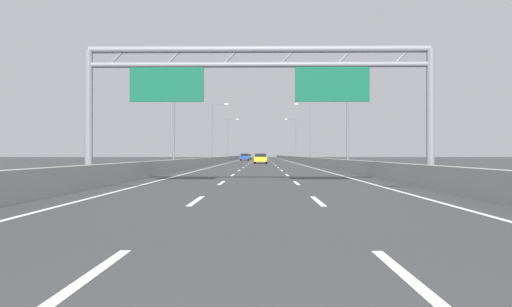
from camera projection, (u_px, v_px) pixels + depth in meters
The scene contains 52 objects.
ground_plane at pixel (262, 161), 102.02m from camera, with size 260.00×260.00×0.00m, color #38383A.
lane_dash_left_0 at pixel (89, 277), 5.55m from camera, with size 0.16×3.00×0.01m, color white.
lane_dash_left_1 at pixel (196, 201), 14.55m from camera, with size 0.16×3.00×0.01m, color white.
lane_dash_left_2 at pixel (221, 183), 23.55m from camera, with size 0.16×3.00×0.01m, color white.
lane_dash_left_3 at pixel (233, 175), 32.55m from camera, with size 0.16×3.00×0.01m, color white.
lane_dash_left_4 at pixel (239, 170), 41.55m from camera, with size 0.16×3.00×0.01m, color white.
lane_dash_left_5 at pixel (243, 168), 50.55m from camera, with size 0.16×3.00×0.01m, color white.
lane_dash_left_6 at pixel (246, 166), 59.55m from camera, with size 0.16×3.00×0.01m, color white.
lane_dash_left_7 at pixel (248, 164), 68.55m from camera, with size 0.16×3.00×0.01m, color white.
lane_dash_left_8 at pixel (250, 163), 77.55m from camera, with size 0.16×3.00×0.01m, color white.
lane_dash_left_9 at pixel (251, 162), 86.55m from camera, with size 0.16×3.00×0.01m, color white.
lane_dash_left_10 at pixel (252, 161), 95.55m from camera, with size 0.16×3.00×0.01m, color white.
lane_dash_left_11 at pixel (253, 161), 104.55m from camera, with size 0.16×3.00×0.01m, color white.
lane_dash_left_12 at pixel (254, 160), 113.54m from camera, with size 0.16×3.00×0.01m, color white.
lane_dash_left_13 at pixel (254, 160), 122.54m from camera, with size 0.16×3.00×0.01m, color white.
lane_dash_left_14 at pixel (255, 159), 131.54m from camera, with size 0.16×3.00×0.01m, color white.
lane_dash_left_15 at pixel (256, 159), 140.54m from camera, with size 0.16×3.00×0.01m, color white.
lane_dash_left_16 at pixel (256, 159), 149.54m from camera, with size 0.16×3.00×0.01m, color white.
lane_dash_left_17 at pixel (256, 158), 158.54m from camera, with size 0.16×3.00×0.01m, color white.
lane_dash_right_0 at pixel (408, 278), 5.51m from camera, with size 0.16×3.00×0.01m, color white.
lane_dash_right_1 at pixel (318, 201), 14.51m from camera, with size 0.16×3.00×0.01m, color white.
lane_dash_right_2 at pixel (296, 183), 23.51m from camera, with size 0.16×3.00×0.01m, color white.
lane_dash_right_3 at pixel (287, 175), 32.50m from camera, with size 0.16×3.00×0.01m, color white.
lane_dash_right_4 at pixel (282, 170), 41.50m from camera, with size 0.16×3.00×0.01m, color white.
lane_dash_right_5 at pixel (278, 168), 50.50m from camera, with size 0.16×3.00×0.01m, color white.
lane_dash_right_6 at pixel (276, 166), 59.50m from camera, with size 0.16×3.00×0.01m, color white.
lane_dash_right_7 at pixel (274, 164), 68.50m from camera, with size 0.16×3.00×0.01m, color white.
lane_dash_right_8 at pixel (273, 163), 77.50m from camera, with size 0.16×3.00×0.01m, color white.
lane_dash_right_9 at pixel (272, 162), 86.50m from camera, with size 0.16×3.00×0.01m, color white.
lane_dash_right_10 at pixel (271, 161), 95.50m from camera, with size 0.16×3.00×0.01m, color white.
lane_dash_right_11 at pixel (270, 161), 104.50m from camera, with size 0.16×3.00×0.01m, color white.
lane_dash_right_12 at pixel (269, 160), 113.50m from camera, with size 0.16×3.00×0.01m, color white.
lane_dash_right_13 at pixel (269, 160), 122.50m from camera, with size 0.16×3.00×0.01m, color white.
lane_dash_right_14 at pixel (268, 159), 131.50m from camera, with size 0.16×3.00×0.01m, color white.
lane_dash_right_15 at pixel (268, 159), 140.50m from camera, with size 0.16×3.00×0.01m, color white.
lane_dash_right_16 at pixel (268, 159), 149.49m from camera, with size 0.16×3.00×0.01m, color white.
lane_dash_right_17 at pixel (267, 158), 158.49m from camera, with size 0.16×3.00×0.01m, color white.
edge_line_left at pixel (233, 162), 90.09m from camera, with size 0.16×176.00×0.01m, color white.
edge_line_right at pixel (290, 162), 89.96m from camera, with size 0.16×176.00×0.01m, color white.
barrier_left at pixel (231, 158), 112.11m from camera, with size 0.45×220.00×0.95m.
barrier_right at pixel (292, 158), 111.93m from camera, with size 0.45×220.00×0.95m.
sign_gantry at pixel (257, 80), 22.53m from camera, with size 16.05×0.36×6.36m.
streetlamp_left_mid at pixel (176, 109), 43.52m from camera, with size 2.58×0.28×9.50m.
streetlamp_right_mid at pixel (345, 109), 43.32m from camera, with size 2.58×0.28×9.50m.
streetlamp_left_far at pixel (214, 129), 77.09m from camera, with size 2.58×0.28×9.50m.
streetlamp_right_far at pixel (309, 129), 76.89m from camera, with size 2.58×0.28×9.50m.
streetlamp_left_distant at pixel (229, 136), 110.66m from camera, with size 2.58×0.28×9.50m.
streetlamp_right_distant at pixel (295, 136), 110.46m from camera, with size 2.58×0.28×9.50m.
black_car at pixel (261, 156), 130.78m from camera, with size 1.84×4.20×1.54m.
green_car at pixel (248, 157), 130.30m from camera, with size 1.85×4.41×1.42m.
yellow_car at pixel (261, 158), 71.32m from camera, with size 1.85×4.60×1.46m.
blue_car at pixel (245, 157), 106.32m from camera, with size 1.89×4.52×1.50m.
Camera 1 is at (0.16, -2.03, 1.39)m, focal length 34.46 mm.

